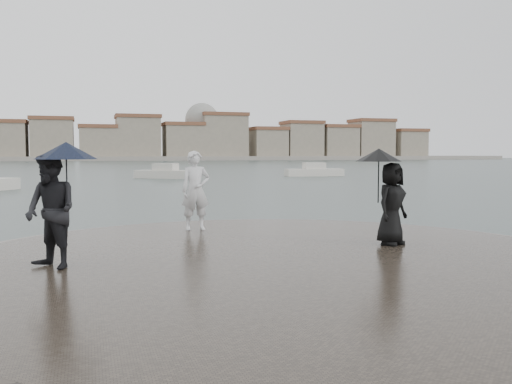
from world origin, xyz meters
name	(u,v)px	position (x,y,z in m)	size (l,w,h in m)	color
ground	(371,340)	(0.00, 0.00, 0.00)	(400.00, 400.00, 0.00)	#2B3835
kerb_ring	(277,269)	(0.00, 3.50, 0.16)	(12.50, 12.50, 0.32)	gray
quay_tip	(277,268)	(0.00, 3.50, 0.18)	(11.90, 11.90, 0.36)	#2D261E
statue	(196,190)	(-0.69, 7.59, 1.32)	(0.70, 0.46, 1.91)	silver
visitor_left	(54,199)	(-3.72, 3.70, 1.49)	(1.33, 1.19, 2.04)	black
visitor_right	(388,192)	(2.64, 4.27, 1.43)	(1.21, 1.01, 1.95)	black
far_skyline	(74,141)	(-6.29, 160.71, 5.61)	(260.00, 20.00, 37.00)	gray
boats	(180,176)	(3.89, 39.23, 0.38)	(31.74, 19.14, 1.50)	beige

